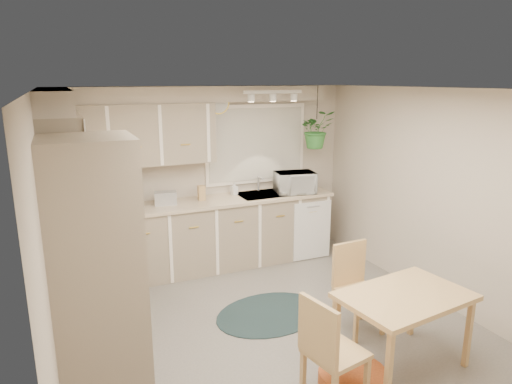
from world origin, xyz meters
TOP-DOWN VIEW (x-y plane):
  - floor at (0.00, 0.00)m, footprint 4.20×4.20m
  - ceiling at (0.00, 0.00)m, footprint 4.20×4.20m
  - wall_back at (0.00, 2.10)m, footprint 4.00×0.04m
  - wall_front at (0.00, -2.10)m, footprint 4.00×0.04m
  - wall_left at (-2.00, 0.00)m, footprint 0.04×4.20m
  - wall_right at (2.00, 0.00)m, footprint 0.04×4.20m
  - base_cab_left at (-1.70, 0.88)m, footprint 0.60×1.85m
  - base_cab_back at (-0.20, 1.80)m, footprint 3.60×0.60m
  - counter_left at (-1.69, 0.88)m, footprint 0.64×1.89m
  - counter_back at (-0.20, 1.79)m, footprint 3.64×0.64m
  - oven_stack at (-1.68, -0.38)m, footprint 0.65×0.65m
  - wall_oven_face at (-1.35, -0.38)m, footprint 0.02×0.56m
  - upper_cab_left at (-1.82, 1.00)m, footprint 0.35×2.00m
  - upper_cab_back at (-1.00, 1.93)m, footprint 2.00×0.35m
  - soffit_left at (-1.85, 1.00)m, footprint 0.30×2.00m
  - soffit_back at (-0.20, 1.95)m, footprint 3.60×0.30m
  - cooktop at (-1.68, 0.30)m, footprint 0.52×0.58m
  - range_hood at (-1.70, 0.30)m, footprint 0.40×0.60m
  - window_blinds at (0.70, 2.07)m, footprint 1.40×0.02m
  - window_frame at (0.70, 2.08)m, footprint 1.50×0.02m
  - sink at (0.70, 1.80)m, footprint 0.70×0.48m
  - dishwasher_front at (1.30, 1.49)m, footprint 0.58×0.02m
  - track_light_bar at (0.70, 1.55)m, footprint 0.80×0.04m
  - wall_clock at (0.15, 2.07)m, footprint 0.30×0.03m
  - dining_table at (0.77, -0.97)m, footprint 1.18×0.87m
  - chair_left at (-0.03, -1.13)m, footprint 0.50×0.50m
  - chair_back at (0.77, -0.34)m, footprint 0.44×0.44m
  - braided_rug at (0.09, 0.32)m, footprint 1.33×1.07m
  - pet_bed at (0.21, -1.04)m, footprint 0.72×0.72m
  - microwave at (1.12, 1.70)m, footprint 0.58×0.38m
  - soap_bottle at (0.31, 1.95)m, footprint 0.12×0.19m
  - hanging_plant at (1.44, 1.70)m, footprint 0.53×0.58m
  - coffee_maker at (-1.12, 1.80)m, footprint 0.21×0.25m
  - toaster at (-0.66, 1.82)m, footprint 0.30×0.20m
  - knife_block at (-0.18, 1.85)m, footprint 0.09×0.09m

SIDE VIEW (x-z plane):
  - floor at x=0.00m, z-range 0.00..0.00m
  - braided_rug at x=0.09m, z-range 0.00..0.01m
  - pet_bed at x=0.21m, z-range 0.00..0.13m
  - dining_table at x=0.77m, z-range 0.00..0.69m
  - dishwasher_front at x=1.30m, z-range 0.01..0.84m
  - chair_back at x=0.77m, z-range 0.00..0.89m
  - base_cab_left at x=-1.70m, z-range 0.00..0.90m
  - base_cab_back at x=-0.20m, z-range 0.00..0.90m
  - chair_left at x=-0.03m, z-range 0.00..0.91m
  - sink at x=0.70m, z-range 0.85..0.95m
  - counter_left at x=-1.69m, z-range 0.90..0.94m
  - counter_back at x=-0.20m, z-range 0.90..0.94m
  - cooktop at x=-1.68m, z-range 0.93..0.95m
  - soap_bottle at x=0.31m, z-range 0.94..1.02m
  - toaster at x=-0.66m, z-range 0.94..1.11m
  - knife_block at x=-0.18m, z-range 0.94..1.13m
  - oven_stack at x=-1.68m, z-range 0.00..2.10m
  - wall_oven_face at x=-1.35m, z-range 0.76..1.34m
  - coffee_maker at x=-1.12m, z-range 0.94..1.26m
  - microwave at x=1.12m, z-range 0.94..1.30m
  - wall_back at x=0.00m, z-range 0.00..2.40m
  - wall_front at x=0.00m, z-range 0.00..2.40m
  - wall_left at x=-2.00m, z-range 0.00..2.40m
  - wall_right at x=2.00m, z-range 0.00..2.40m
  - range_hood at x=-1.70m, z-range 1.33..1.47m
  - window_blinds at x=0.70m, z-range 1.10..2.10m
  - window_frame at x=0.70m, z-range 1.05..2.15m
  - hanging_plant at x=1.44m, z-range 1.55..1.96m
  - upper_cab_left at x=-1.82m, z-range 1.45..2.20m
  - upper_cab_back at x=-1.00m, z-range 1.45..2.20m
  - wall_clock at x=0.15m, z-range 2.03..2.33m
  - soffit_left at x=-1.85m, z-range 2.20..2.40m
  - soffit_back at x=-0.20m, z-range 2.20..2.40m
  - track_light_bar at x=0.70m, z-range 2.31..2.35m
  - ceiling at x=0.00m, z-range 2.40..2.40m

